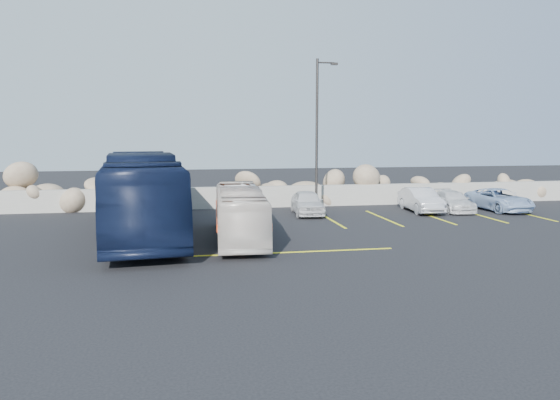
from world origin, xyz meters
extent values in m
plane|color=black|center=(0.00, 0.00, 0.00)|extent=(90.00, 90.00, 0.00)
cube|color=gray|center=(0.00, 12.00, 0.60)|extent=(60.00, 0.40, 1.20)
cube|color=yellow|center=(-2.50, 7.00, 0.01)|extent=(0.12, 5.00, 0.01)
cube|color=yellow|center=(2.60, 7.00, 0.01)|extent=(0.12, 5.00, 0.01)
cube|color=yellow|center=(5.30, 7.00, 0.01)|extent=(0.12, 5.00, 0.01)
cube|color=yellow|center=(7.90, 7.00, 0.01)|extent=(0.12, 5.00, 0.01)
cube|color=yellow|center=(10.50, 7.00, 0.01)|extent=(0.12, 5.00, 0.01)
cube|color=yellow|center=(13.10, 7.00, 0.01)|extent=(0.12, 5.00, 0.01)
cube|color=yellow|center=(-1.00, 0.20, 0.01)|extent=(8.00, 0.12, 0.01)
cylinder|color=#2C2927|center=(2.50, 9.50, 4.00)|extent=(0.14, 0.14, 8.00)
cylinder|color=#2C2927|center=(2.95, 9.50, 7.80)|extent=(0.90, 0.08, 0.08)
cube|color=#2C2927|center=(3.40, 9.50, 7.75)|extent=(0.35, 0.18, 0.12)
imported|color=silver|center=(-2.27, 2.85, 1.06)|extent=(2.22, 7.69, 2.12)
imported|color=black|center=(-6.15, 4.49, 1.70)|extent=(3.91, 12.43, 3.41)
imported|color=silver|center=(1.87, 8.88, 0.62)|extent=(1.77, 3.76, 1.24)
imported|color=silver|center=(8.07, 8.74, 0.63)|extent=(1.59, 3.92, 1.27)
imported|color=silver|center=(9.89, 8.72, 0.53)|extent=(1.82, 3.79, 1.06)
imported|color=#96B1D5|center=(12.49, 8.49, 0.59)|extent=(2.24, 4.37, 1.18)
camera|label=1|loc=(-4.50, -18.38, 4.22)|focal=35.00mm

